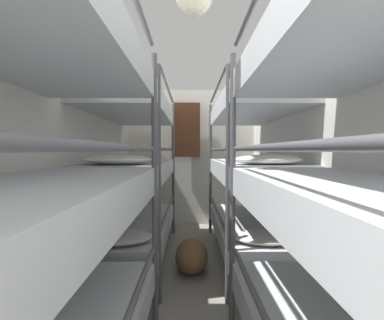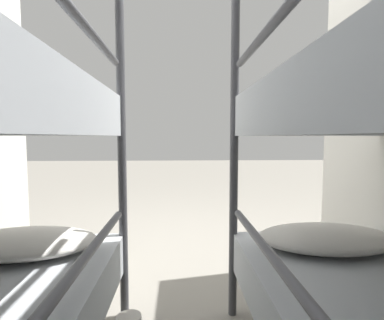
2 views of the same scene
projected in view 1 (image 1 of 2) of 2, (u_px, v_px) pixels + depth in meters
wall_left at (48, 167)px, 1.95m from camera, size 0.06×5.10×2.34m
wall_right at (338, 167)px, 1.97m from camera, size 0.06×5.10×2.34m
wall_back at (192, 158)px, 4.48m from camera, size 2.28×0.06×2.34m
bunk_stack_left_near at (9, 211)px, 0.92m from camera, size 0.81×1.90×2.04m
bunk_stack_right_near at (384, 210)px, 0.93m from camera, size 0.81×1.90×2.04m
bunk_stack_left_far at (134, 169)px, 3.01m from camera, size 0.81×1.90×2.04m
bunk_stack_right_far at (250, 169)px, 3.02m from camera, size 0.81×1.90×2.04m
duffel_bag at (192, 256)px, 2.72m from camera, size 0.35×0.46×0.35m
hanging_coat at (187, 130)px, 4.31m from camera, size 0.44×0.12×0.90m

